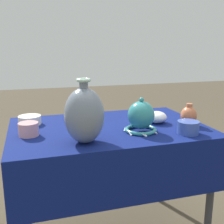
% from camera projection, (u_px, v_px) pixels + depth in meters
% --- Properties ---
extents(display_table, '(1.19, 0.79, 0.79)m').
position_uv_depth(display_table, '(109.00, 140.00, 1.74)').
color(display_table, '#38383D').
rests_on(display_table, ground_plane).
extents(vase_tall_bulbous, '(0.20, 0.20, 0.33)m').
position_uv_depth(vase_tall_bulbous, '(84.00, 115.00, 1.42)').
color(vase_tall_bulbous, slate).
rests_on(vase_tall_bulbous, display_table).
extents(vase_dome_bell, '(0.20, 0.20, 0.21)m').
position_uv_depth(vase_dome_bell, '(141.00, 118.00, 1.61)').
color(vase_dome_bell, teal).
rests_on(vase_dome_bell, display_table).
extents(mosaic_tile_box, '(0.16, 0.13, 0.07)m').
position_uv_depth(mosaic_tile_box, '(84.00, 113.00, 1.95)').
color(mosaic_tile_box, '#232328').
rests_on(mosaic_tile_box, display_table).
extents(jar_round_terracotta, '(0.10, 0.10, 0.14)m').
position_uv_depth(jar_round_terracotta, '(189.00, 116.00, 1.74)').
color(jar_round_terracotta, '#BC6642').
rests_on(jar_round_terracotta, display_table).
extents(pot_squat_rose, '(0.11, 0.11, 0.07)m').
position_uv_depth(pot_squat_rose, '(29.00, 129.00, 1.55)').
color(pot_squat_rose, '#D19399').
rests_on(pot_squat_rose, display_table).
extents(pot_squat_ivory, '(0.14, 0.14, 0.06)m').
position_uv_depth(pot_squat_ivory, '(30.00, 120.00, 1.77)').
color(pot_squat_ivory, white).
rests_on(pot_squat_ivory, display_table).
extents(pot_squat_cobalt, '(0.12, 0.12, 0.07)m').
position_uv_depth(pot_squat_cobalt, '(188.00, 127.00, 1.59)').
color(pot_squat_cobalt, '#3851A8').
rests_on(pot_squat_cobalt, display_table).
extents(bowl_shallow_porcelain, '(0.13, 0.13, 0.08)m').
position_uv_depth(bowl_shallow_porcelain, '(157.00, 117.00, 1.81)').
color(bowl_shallow_porcelain, white).
rests_on(bowl_shallow_porcelain, display_table).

